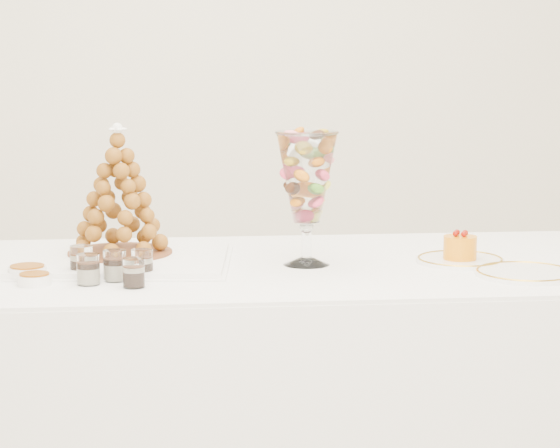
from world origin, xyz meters
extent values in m
cube|color=white|center=(0.00, 2.00, 1.40)|extent=(4.50, 0.04, 2.80)
cube|color=white|center=(-0.04, 0.11, 0.41)|extent=(2.22, 0.96, 0.82)
cube|color=white|center=(-0.04, 0.11, 0.83)|extent=(2.21, 0.96, 0.01)
cube|color=white|center=(-0.37, 0.17, 0.84)|extent=(0.63, 0.51, 0.02)
cylinder|color=white|center=(0.13, 0.09, 0.84)|extent=(0.12, 0.12, 0.02)
cylinder|color=white|center=(0.13, 0.09, 0.89)|extent=(0.03, 0.03, 0.09)
sphere|color=white|center=(0.13, 0.09, 0.94)|extent=(0.04, 0.04, 0.04)
cylinder|color=white|center=(0.54, 0.07, 0.84)|extent=(0.23, 0.23, 0.01)
cylinder|color=white|center=(0.65, -0.12, 0.84)|extent=(0.25, 0.25, 0.01)
cylinder|color=white|center=(-0.46, 0.02, 0.87)|extent=(0.07, 0.07, 0.08)
cylinder|color=white|center=(-0.37, -0.04, 0.87)|extent=(0.06, 0.06, 0.08)
cylinder|color=white|center=(-0.31, -0.02, 0.87)|extent=(0.06, 0.06, 0.07)
cylinder|color=white|center=(-0.44, -0.08, 0.87)|extent=(0.06, 0.06, 0.08)
cylinder|color=white|center=(-0.33, -0.12, 0.87)|extent=(0.05, 0.05, 0.07)
cylinder|color=white|center=(-0.59, 0.02, 0.85)|extent=(0.10, 0.10, 0.03)
cylinder|color=white|center=(-0.57, -0.06, 0.84)|extent=(0.08, 0.08, 0.03)
cylinder|color=brown|center=(-0.36, 0.22, 0.85)|extent=(0.28, 0.28, 0.01)
cone|color=brown|center=(-0.36, 0.22, 1.02)|extent=(0.25, 0.25, 0.34)
sphere|color=white|center=(-0.36, 0.22, 1.18)|extent=(0.03, 0.03, 0.03)
cylinder|color=orange|center=(0.54, 0.06, 0.87)|extent=(0.09, 0.09, 0.06)
sphere|color=#890E04|center=(0.55, 0.06, 0.91)|extent=(0.02, 0.02, 0.02)
sphere|color=#890E04|center=(0.53, 0.07, 0.91)|extent=(0.02, 0.02, 0.02)
sphere|color=#890E04|center=(0.52, 0.05, 0.91)|extent=(0.02, 0.02, 0.02)
sphere|color=#890E04|center=(0.54, 0.04, 0.91)|extent=(0.02, 0.02, 0.02)
camera|label=1|loc=(-0.33, -2.71, 1.41)|focal=70.00mm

